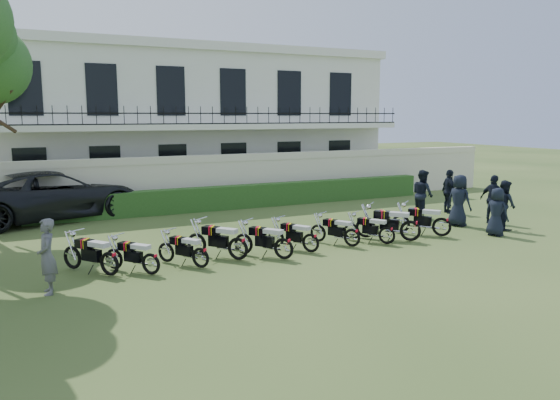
{
  "coord_description": "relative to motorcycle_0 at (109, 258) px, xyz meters",
  "views": [
    {
      "loc": [
        -7.99,
        -14.75,
        4.03
      ],
      "look_at": [
        -0.18,
        1.38,
        1.23
      ],
      "focal_mm": 35.0,
      "sensor_mm": 36.0,
      "label": 1
    }
  ],
  "objects": [
    {
      "name": "motorcycle_6",
      "position": [
        7.19,
        -0.07,
        -0.04
      ],
      "size": [
        0.96,
        1.57,
        0.96
      ],
      "rotation": [
        0.0,
        0.0,
        0.53
      ],
      "color": "black",
      "rests_on": "ground"
    },
    {
      "name": "motorcycle_0",
      "position": [
        0.0,
        0.0,
        0.0
      ],
      "size": [
        1.22,
        1.61,
        1.05
      ],
      "rotation": [
        0.0,
        0.0,
        0.63
      ],
      "color": "black",
      "rests_on": "ground"
    },
    {
      "name": "officer_0",
      "position": [
        12.46,
        -0.78,
        0.33
      ],
      "size": [
        0.71,
        0.9,
        1.63
      ],
      "primitive_type": "imported",
      "rotation": [
        0.0,
        0.0,
        1.83
      ],
      "color": "black",
      "rests_on": "ground"
    },
    {
      "name": "officer_4",
      "position": [
        12.34,
        2.81,
        0.47
      ],
      "size": [
        0.83,
        1.01,
        1.92
      ],
      "primitive_type": "imported",
      "rotation": [
        0.0,
        0.0,
        1.46
      ],
      "color": "black",
      "rests_on": "ground"
    },
    {
      "name": "motorcycle_1",
      "position": [
        0.96,
        -0.34,
        -0.05
      ],
      "size": [
        1.18,
        1.39,
        0.95
      ],
      "rotation": [
        0.0,
        0.0,
        0.7
      ],
      "color": "black",
      "rests_on": "ground"
    },
    {
      "name": "motorcycle_5",
      "position": [
        5.7,
        -0.13,
        -0.04
      ],
      "size": [
        1.01,
        1.55,
        0.97
      ],
      "rotation": [
        0.0,
        0.0,
        0.56
      ],
      "color": "black",
      "rests_on": "ground"
    },
    {
      "name": "officer_3",
      "position": [
        12.52,
        1.02,
        0.46
      ],
      "size": [
        0.81,
        1.04,
        1.89
      ],
      "primitive_type": "imported",
      "rotation": [
        0.0,
        0.0,
        1.82
      ],
      "color": "black",
      "rests_on": "ground"
    },
    {
      "name": "officer_5",
      "position": [
        14.07,
        3.21,
        0.42
      ],
      "size": [
        0.73,
        1.14,
        1.81
      ],
      "primitive_type": "imported",
      "rotation": [
        0.0,
        0.0,
        1.27
      ],
      "color": "black",
      "rests_on": "ground"
    },
    {
      "name": "perimeter_wall",
      "position": [
        6.06,
        8.93,
        0.68
      ],
      "size": [
        30.0,
        0.35,
        2.3
      ],
      "color": "beige",
      "rests_on": "ground"
    },
    {
      "name": "building",
      "position": [
        6.06,
        14.89,
        3.22
      ],
      "size": [
        20.4,
        9.6,
        7.4
      ],
      "color": "silver",
      "rests_on": "ground"
    },
    {
      "name": "motorcycle_4",
      "position": [
        4.64,
        -0.49,
        -0.01
      ],
      "size": [
        1.23,
        1.58,
        1.04
      ],
      "rotation": [
        0.0,
        0.0,
        0.65
      ],
      "color": "black",
      "rests_on": "ground"
    },
    {
      "name": "inspector",
      "position": [
        -1.46,
        -0.75,
        0.38
      ],
      "size": [
        0.42,
        0.63,
        1.74
      ],
      "primitive_type": "imported",
      "rotation": [
        0.0,
        0.0,
        -1.58
      ],
      "color": "slate",
      "rests_on": "ground"
    },
    {
      "name": "motorcycle_2",
      "position": [
        2.28,
        -0.3,
        -0.05
      ],
      "size": [
        1.05,
        1.47,
        0.94
      ],
      "rotation": [
        0.0,
        0.0,
        0.61
      ],
      "color": "black",
      "rests_on": "ground"
    },
    {
      "name": "suv",
      "position": [
        -0.77,
        8.87,
        0.47
      ],
      "size": [
        7.52,
        4.96,
        1.92
      ],
      "primitive_type": "imported",
      "rotation": [
        0.0,
        0.0,
        1.85
      ],
      "color": "black",
      "rests_on": "ground"
    },
    {
      "name": "ground",
      "position": [
        6.06,
        0.93,
        -0.49
      ],
      "size": [
        100.0,
        100.0,
        0.0
      ],
      "primitive_type": "plane",
      "color": "#31481D",
      "rests_on": "ground"
    },
    {
      "name": "officer_2",
      "position": [
        14.0,
        0.79,
        0.43
      ],
      "size": [
        0.65,
        1.14,
        1.83
      ],
      "primitive_type": "imported",
      "rotation": [
        0.0,
        0.0,
        1.77
      ],
      "color": "black",
      "rests_on": "ground"
    },
    {
      "name": "motorcycle_7",
      "position": [
        8.35,
        -0.26,
        -0.05
      ],
      "size": [
        1.05,
        1.47,
        0.94
      ],
      "rotation": [
        0.0,
        0.0,
        0.6
      ],
      "color": "black",
      "rests_on": "ground"
    },
    {
      "name": "motorcycle_3",
      "position": [
        3.46,
        -0.0,
        0.02
      ],
      "size": [
        1.33,
        1.62,
        1.09
      ],
      "rotation": [
        0.0,
        0.0,
        0.68
      ],
      "color": "black",
      "rests_on": "ground"
    },
    {
      "name": "officer_1",
      "position": [
        13.48,
        -0.18,
        0.4
      ],
      "size": [
        0.86,
        1.0,
        1.77
      ],
      "primitive_type": "imported",
      "rotation": [
        0.0,
        0.0,
        1.32
      ],
      "color": "black",
      "rests_on": "ground"
    },
    {
      "name": "hedge",
      "position": [
        7.06,
        8.13,
        0.01
      ],
      "size": [
        18.0,
        0.6,
        1.0
      ],
      "primitive_type": "cube",
      "color": "#1E4518",
      "rests_on": "ground"
    },
    {
      "name": "motorcycle_8",
      "position": [
        9.27,
        -0.27,
        0.05
      ],
      "size": [
        1.53,
        1.62,
        1.16
      ],
      "rotation": [
        0.0,
        0.0,
        0.75
      ],
      "color": "black",
      "rests_on": "ground"
    },
    {
      "name": "motorcycle_9",
      "position": [
        10.66,
        -0.17,
        0.02
      ],
      "size": [
        1.34,
        1.61,
        1.09
      ],
      "rotation": [
        0.0,
        0.0,
        0.69
      ],
      "color": "black",
      "rests_on": "ground"
    }
  ]
}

